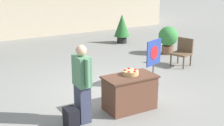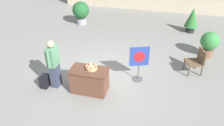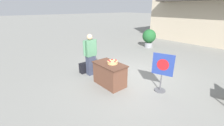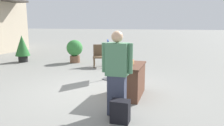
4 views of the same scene
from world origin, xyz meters
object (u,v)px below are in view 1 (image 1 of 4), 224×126
(display_table, at_px, (130,93))
(potted_plant_far_left, at_px, (168,38))
(poster_board, at_px, (154,60))
(person_visitor, at_px, (82,84))
(backpack, at_px, (71,118))
(patio_chair, at_px, (183,51))
(potted_plant_far_right, at_px, (122,27))
(apple_basket, at_px, (131,72))

(display_table, distance_m, potted_plant_far_left, 5.19)
(display_table, xyz_separation_m, poster_board, (1.41, 0.99, 0.31))
(poster_board, bearing_deg, person_visitor, -89.01)
(backpack, height_order, patio_chair, patio_chair)
(patio_chair, bearing_deg, potted_plant_far_left, -129.88)
(poster_board, relative_size, potted_plant_far_right, 1.02)
(poster_board, bearing_deg, potted_plant_far_right, 137.80)
(display_table, xyz_separation_m, apple_basket, (0.06, 0.07, 0.45))
(apple_basket, xyz_separation_m, potted_plant_far_left, (3.86, 3.32, -0.25))
(person_visitor, xyz_separation_m, poster_board, (2.59, 1.00, -0.13))
(backpack, bearing_deg, person_visitor, 24.93)
(backpack, relative_size, patio_chair, 0.46)
(backpack, height_order, potted_plant_far_right, potted_plant_far_right)
(person_visitor, distance_m, patio_chair, 4.97)
(display_table, relative_size, poster_board, 0.94)
(display_table, relative_size, backpack, 2.84)
(apple_basket, distance_m, person_visitor, 1.25)
(person_visitor, height_order, potted_plant_far_left, person_visitor)
(poster_board, bearing_deg, apple_basket, -75.86)
(apple_basket, bearing_deg, display_table, -132.05)
(apple_basket, xyz_separation_m, backpack, (-1.58, -0.24, -0.65))
(display_table, height_order, potted_plant_far_right, potted_plant_far_right)
(poster_board, height_order, potted_plant_far_right, poster_board)
(person_visitor, bearing_deg, potted_plant_far_left, 33.19)
(poster_board, distance_m, potted_plant_far_left, 3.48)
(poster_board, bearing_deg, potted_plant_far_left, 113.60)
(potted_plant_far_left, bearing_deg, apple_basket, -139.28)
(poster_board, bearing_deg, patio_chair, 96.38)
(display_table, height_order, apple_basket, apple_basket)
(backpack, height_order, poster_board, poster_board)
(apple_basket, xyz_separation_m, patio_chair, (3.30, 1.90, -0.35))
(potted_plant_far_right, bearing_deg, patio_chair, -89.88)
(potted_plant_far_left, bearing_deg, poster_board, -136.26)
(person_visitor, xyz_separation_m, backpack, (-0.33, -0.15, -0.63))
(apple_basket, relative_size, patio_chair, 0.39)
(display_table, bearing_deg, potted_plant_far_right, 59.90)
(potted_plant_far_right, bearing_deg, person_visitor, -128.02)
(person_visitor, bearing_deg, display_table, -0.00)
(patio_chair, bearing_deg, potted_plant_far_right, -108.49)
(backpack, relative_size, poster_board, 0.33)
(person_visitor, height_order, poster_board, person_visitor)
(apple_basket, distance_m, potted_plant_far_left, 5.10)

